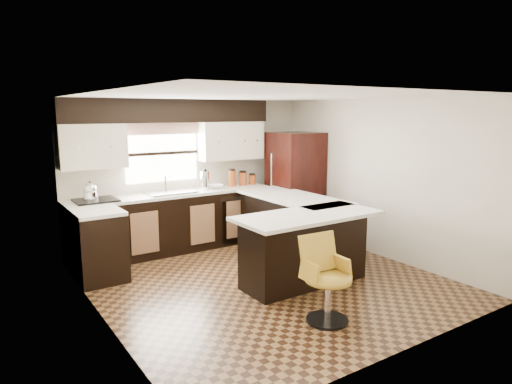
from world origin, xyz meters
TOP-DOWN VIEW (x-y plane):
  - floor at (0.00, 0.00)m, footprint 4.40×4.40m
  - ceiling at (0.00, 0.00)m, footprint 4.40×4.40m
  - wall_back at (0.00, 2.20)m, footprint 4.40×0.00m
  - wall_front at (0.00, -2.20)m, footprint 4.40×0.00m
  - wall_left at (-2.10, 0.00)m, footprint 0.00×4.40m
  - wall_right at (2.10, 0.00)m, footprint 0.00×4.40m
  - base_cab_back at (-0.45, 1.90)m, footprint 3.30×0.60m
  - base_cab_left at (-1.80, 1.25)m, footprint 0.60×0.70m
  - counter_back at (-0.45, 1.90)m, footprint 3.30×0.60m
  - counter_left at (-1.80, 1.25)m, footprint 0.60×0.70m
  - soffit at (-0.40, 2.03)m, footprint 3.40×0.35m
  - upper_cab_left at (-1.62, 2.03)m, footprint 0.94×0.35m
  - upper_cab_right at (0.68, 2.03)m, footprint 1.14×0.35m
  - window_pane at (-0.50, 2.18)m, footprint 1.20×0.02m
  - valance at (-0.50, 2.14)m, footprint 1.30×0.06m
  - sink at (-0.50, 1.88)m, footprint 0.75×0.45m
  - dishwasher at (0.55, 1.61)m, footprint 0.58×0.03m
  - cooktop at (-1.65, 1.88)m, footprint 0.58×0.50m
  - peninsula_long at (0.90, 0.62)m, footprint 0.60×1.95m
  - peninsula_return at (0.38, -0.35)m, footprint 1.65×0.60m
  - counter_pen_long at (0.95, 0.62)m, footprint 0.84×1.95m
  - counter_pen_return at (0.35, -0.44)m, footprint 1.89×0.84m
  - refrigerator at (1.68, 1.50)m, footprint 0.79×0.76m
  - bar_chair at (-0.12, -1.35)m, footprint 0.53×0.53m
  - kettle at (-1.72, 1.88)m, footprint 0.20×0.20m
  - percolator at (0.11, 1.90)m, footprint 0.15×0.15m
  - mixing_bowl at (0.32, 1.90)m, footprint 0.27×0.27m
  - canister_large at (0.64, 1.92)m, footprint 0.13×0.13m
  - canister_med at (0.86, 1.92)m, footprint 0.14×0.14m
  - canister_small at (1.05, 1.92)m, footprint 0.13×0.13m

SIDE VIEW (x-z plane):
  - floor at x=0.00m, z-range 0.00..0.00m
  - dishwasher at x=0.55m, z-range 0.04..0.82m
  - base_cab_back at x=-0.45m, z-range 0.00..0.90m
  - base_cab_left at x=-1.80m, z-range 0.00..0.90m
  - peninsula_long at x=0.90m, z-range 0.00..0.90m
  - peninsula_return at x=0.38m, z-range 0.00..0.90m
  - bar_chair at x=-0.12m, z-range 0.00..0.92m
  - counter_back at x=-0.45m, z-range 0.90..0.94m
  - counter_left at x=-1.80m, z-range 0.90..0.94m
  - counter_pen_long at x=0.95m, z-range 0.90..0.94m
  - counter_pen_return at x=0.35m, z-range 0.90..0.94m
  - refrigerator at x=1.68m, z-range 0.00..1.85m
  - cooktop at x=-1.65m, z-range 0.94..0.97m
  - sink at x=-0.50m, z-range 0.95..0.98m
  - mixing_bowl at x=0.32m, z-range 0.95..1.01m
  - canister_small at x=1.05m, z-range 0.95..1.11m
  - canister_med at x=0.86m, z-range 0.95..1.17m
  - canister_large at x=0.64m, z-range 0.95..1.22m
  - percolator at x=0.11m, z-range 0.95..1.25m
  - kettle at x=-1.72m, z-range 0.97..1.24m
  - wall_back at x=0.00m, z-range -1.00..3.40m
  - wall_front at x=0.00m, z-range -1.00..3.40m
  - wall_left at x=-2.10m, z-range -1.00..3.40m
  - wall_right at x=2.10m, z-range -1.00..3.40m
  - window_pane at x=-0.50m, z-range 1.10..2.00m
  - upper_cab_left at x=-1.62m, z-range 1.40..2.04m
  - upper_cab_right at x=0.68m, z-range 1.40..2.04m
  - valance at x=-0.50m, z-range 1.85..2.03m
  - soffit at x=-0.40m, z-range 2.04..2.40m
  - ceiling at x=0.00m, z-range 2.40..2.40m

